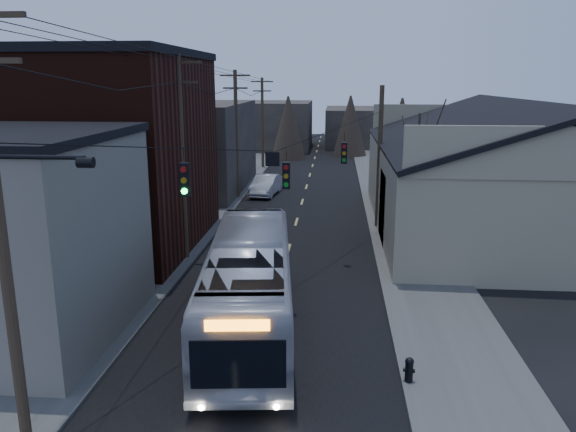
# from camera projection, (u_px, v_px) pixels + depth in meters

# --- Properties ---
(road_surface) EXTENTS (9.00, 110.00, 0.02)m
(road_surface) POSITION_uv_depth(u_px,v_px,m) (300.00, 208.00, 39.52)
(road_surface) COLOR black
(road_surface) RESTS_ON ground
(sidewalk_left) EXTENTS (4.00, 110.00, 0.12)m
(sidewalk_left) POSITION_uv_depth(u_px,v_px,m) (210.00, 205.00, 40.05)
(sidewalk_left) COLOR #474744
(sidewalk_left) RESTS_ON ground
(sidewalk_right) EXTENTS (4.00, 110.00, 0.12)m
(sidewalk_right) POSITION_uv_depth(u_px,v_px,m) (394.00, 209.00, 38.97)
(sidewalk_right) COLOR #474744
(sidewalk_right) RESTS_ON ground
(building_brick) EXTENTS (10.00, 12.00, 10.00)m
(building_brick) POSITION_uv_depth(u_px,v_px,m) (99.00, 154.00, 29.49)
(building_brick) COLOR black
(building_brick) RESTS_ON ground
(building_left_far) EXTENTS (9.00, 14.00, 7.00)m
(building_left_far) POSITION_uv_depth(u_px,v_px,m) (188.00, 147.00, 45.29)
(building_left_far) COLOR #2F2926
(building_left_far) RESTS_ON ground
(warehouse) EXTENTS (16.16, 20.60, 7.73)m
(warehouse) POSITION_uv_depth(u_px,v_px,m) (516.00, 186.00, 32.97)
(warehouse) COLOR gray
(warehouse) RESTS_ON ground
(building_far_left) EXTENTS (10.00, 12.00, 6.00)m
(building_far_left) POSITION_uv_depth(u_px,v_px,m) (272.00, 125.00, 73.19)
(building_far_left) COLOR #2F2926
(building_far_left) RESTS_ON ground
(building_far_right) EXTENTS (12.00, 14.00, 5.00)m
(building_far_right) POSITION_uv_depth(u_px,v_px,m) (370.00, 127.00, 77.07)
(building_far_right) COLOR #2F2926
(building_far_right) RESTS_ON ground
(bare_tree) EXTENTS (0.40, 0.40, 7.20)m
(bare_tree) POSITION_uv_depth(u_px,v_px,m) (416.00, 185.00, 28.45)
(bare_tree) COLOR black
(bare_tree) RESTS_ON ground
(utility_lines) EXTENTS (11.24, 45.28, 10.50)m
(utility_lines) POSITION_uv_depth(u_px,v_px,m) (242.00, 147.00, 32.94)
(utility_lines) COLOR #382B1E
(utility_lines) RESTS_ON ground
(bus) EXTENTS (4.10, 12.40, 3.39)m
(bus) POSITION_uv_depth(u_px,v_px,m) (249.00, 283.00, 20.15)
(bus) COLOR #AFB2BC
(bus) RESTS_ON ground
(parked_car) EXTENTS (2.21, 4.90, 1.56)m
(parked_car) POSITION_uv_depth(u_px,v_px,m) (266.00, 185.00, 43.77)
(parked_car) COLOR #B8BBC0
(parked_car) RESTS_ON ground
(fire_hydrant) EXTENTS (0.37, 0.26, 0.76)m
(fire_hydrant) POSITION_uv_depth(u_px,v_px,m) (409.00, 369.00, 16.53)
(fire_hydrant) COLOR black
(fire_hydrant) RESTS_ON sidewalk_right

